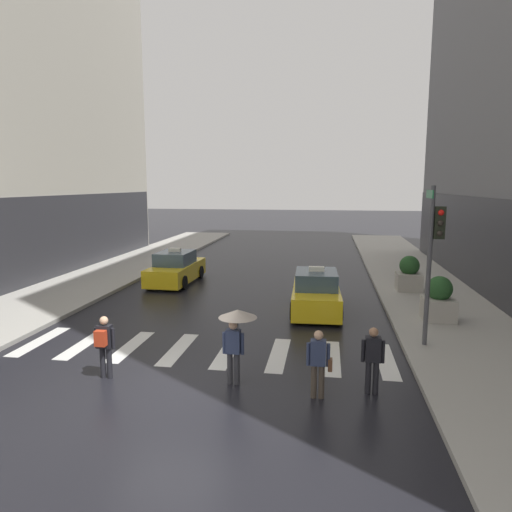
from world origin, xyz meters
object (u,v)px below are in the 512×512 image
(pedestrian_with_handbag, at_px, (319,360))
(taxi_second, at_px, (176,269))
(pedestrian_with_umbrella, at_px, (236,326))
(taxi_lead, at_px, (316,293))
(traffic_light_pole, at_px, (434,244))
(pedestrian_with_backpack, at_px, (104,342))
(planter_mid_block, at_px, (409,275))
(planter_near_corner, at_px, (439,300))
(pedestrian_plain_coat, at_px, (373,356))

(pedestrian_with_handbag, bearing_deg, taxi_second, 122.24)
(taxi_second, height_order, pedestrian_with_umbrella, pedestrian_with_umbrella)
(taxi_lead, height_order, taxi_second, same)
(taxi_lead, bearing_deg, traffic_light_pole, -47.62)
(taxi_lead, relative_size, pedestrian_with_backpack, 2.79)
(taxi_lead, bearing_deg, planter_mid_block, 41.51)
(taxi_second, xyz_separation_m, planter_near_corner, (11.58, -5.26, 0.15))
(pedestrian_with_umbrella, relative_size, pedestrian_with_handbag, 1.18)
(taxi_lead, bearing_deg, pedestrian_with_backpack, -125.48)
(pedestrian_with_handbag, bearing_deg, pedestrian_plain_coat, 18.27)
(traffic_light_pole, height_order, planter_near_corner, traffic_light_pole)
(traffic_light_pole, relative_size, planter_near_corner, 3.00)
(pedestrian_with_umbrella, height_order, pedestrian_with_handbag, pedestrian_with_umbrella)
(pedestrian_with_umbrella, bearing_deg, pedestrian_with_backpack, -177.20)
(planter_near_corner, height_order, planter_mid_block, same)
(pedestrian_with_backpack, distance_m, planter_near_corner, 11.47)
(traffic_light_pole, height_order, pedestrian_plain_coat, traffic_light_pole)
(taxi_lead, distance_m, pedestrian_with_backpack, 8.99)
(traffic_light_pole, height_order, planter_mid_block, traffic_light_pole)
(taxi_lead, xyz_separation_m, taxi_second, (-7.19, 4.21, 0.00))
(taxi_second, relative_size, pedestrian_plain_coat, 2.77)
(pedestrian_with_backpack, bearing_deg, pedestrian_plain_coat, 1.18)
(taxi_second, xyz_separation_m, planter_mid_block, (11.33, -0.54, 0.15))
(traffic_light_pole, relative_size, pedestrian_with_handbag, 2.91)
(taxi_second, distance_m, pedestrian_with_backpack, 11.69)
(taxi_lead, distance_m, pedestrian_plain_coat, 7.34)
(taxi_second, distance_m, planter_near_corner, 12.72)
(pedestrian_with_handbag, bearing_deg, taxi_lead, 91.92)
(taxi_lead, height_order, pedestrian_with_umbrella, pedestrian_with_umbrella)
(taxi_lead, relative_size, pedestrian_with_handbag, 2.79)
(planter_near_corner, relative_size, planter_mid_block, 1.00)
(taxi_second, relative_size, pedestrian_with_backpack, 2.77)
(taxi_second, relative_size, planter_near_corner, 2.86)
(pedestrian_with_handbag, height_order, planter_mid_block, planter_mid_block)
(pedestrian_plain_coat, bearing_deg, pedestrian_with_handbag, -161.73)
(taxi_lead, height_order, pedestrian_with_handbag, taxi_lead)
(traffic_light_pole, distance_m, planter_near_corner, 3.77)
(pedestrian_with_backpack, distance_m, planter_mid_block, 14.43)
(taxi_second, bearing_deg, pedestrian_plain_coat, -52.58)
(pedestrian_with_umbrella, bearing_deg, taxi_second, 115.42)
(traffic_light_pole, relative_size, pedestrian_plain_coat, 2.91)
(traffic_light_pole, distance_m, pedestrian_plain_coat, 4.53)
(pedestrian_plain_coat, bearing_deg, taxi_second, 127.42)
(pedestrian_plain_coat, bearing_deg, planter_mid_block, 76.40)
(pedestrian_with_handbag, relative_size, planter_near_corner, 1.03)
(planter_mid_block, bearing_deg, planter_near_corner, -86.96)
(taxi_lead, xyz_separation_m, pedestrian_with_handbag, (0.25, -7.60, 0.21))
(planter_near_corner, bearing_deg, pedestrian_with_backpack, -146.91)
(taxi_second, height_order, pedestrian_with_backpack, taxi_second)
(pedestrian_with_backpack, height_order, pedestrian_plain_coat, same)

